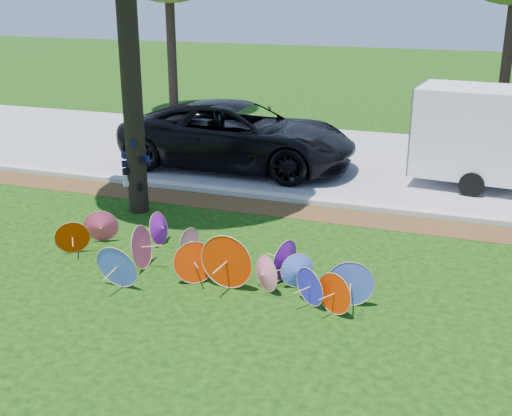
# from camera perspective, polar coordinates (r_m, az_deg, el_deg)

# --- Properties ---
(ground) EXTENTS (90.00, 90.00, 0.00)m
(ground) POSITION_cam_1_polar(r_m,az_deg,el_deg) (10.87, -6.06, -7.49)
(ground) COLOR black
(ground) RESTS_ON ground
(mulch_strip) EXTENTS (90.00, 1.00, 0.01)m
(mulch_strip) POSITION_cam_1_polar(r_m,az_deg,el_deg) (14.73, 1.40, -0.04)
(mulch_strip) COLOR #472D16
(mulch_strip) RESTS_ON ground
(curb) EXTENTS (90.00, 0.30, 0.12)m
(curb) POSITION_cam_1_polar(r_m,az_deg,el_deg) (15.34, 2.22, 0.97)
(curb) COLOR #B7B5AD
(curb) RESTS_ON ground
(street) EXTENTS (90.00, 8.00, 0.01)m
(street) POSITION_cam_1_polar(r_m,az_deg,el_deg) (19.20, 5.92, 4.48)
(street) COLOR gray
(street) RESTS_ON ground
(parasol_pile) EXTENTS (6.14, 2.45, 0.97)m
(parasol_pile) POSITION_cam_1_polar(r_m,az_deg,el_deg) (11.16, -4.04, -4.55)
(parasol_pile) COLOR red
(parasol_pile) RESTS_ON ground
(black_van) EXTENTS (6.50, 3.00, 1.80)m
(black_van) POSITION_cam_1_polar(r_m,az_deg,el_deg) (17.94, -1.54, 6.47)
(black_van) COLOR black
(black_van) RESTS_ON ground
(cargo_trailer) EXTENTS (3.31, 2.28, 2.79)m
(cargo_trailer) POSITION_cam_1_polar(r_m,az_deg,el_deg) (17.05, 19.45, 6.39)
(cargo_trailer) COLOR white
(cargo_trailer) RESTS_ON ground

